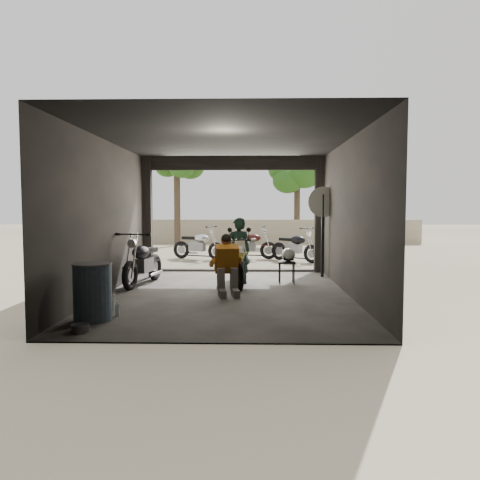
{
  "coord_description": "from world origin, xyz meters",
  "views": [
    {
      "loc": [
        0.51,
        -9.56,
        1.81
      ],
      "look_at": [
        0.27,
        0.6,
        1.1
      ],
      "focal_mm": 35.0,
      "sensor_mm": 36.0,
      "label": 1
    }
  ],
  "objects_px": {
    "main_bike": "(237,262)",
    "outside_bike_c": "(295,244)",
    "outside_bike_a": "(198,243)",
    "rider": "(238,251)",
    "stool": "(287,264)",
    "helmet": "(288,255)",
    "left_bike": "(143,259)",
    "outside_bike_b": "(249,242)",
    "oil_drum": "(93,293)",
    "sign_post": "(323,217)",
    "mechanic": "(227,266)"
  },
  "relations": [
    {
      "from": "stool",
      "to": "helmet",
      "type": "height_order",
      "value": "helmet"
    },
    {
      "from": "stool",
      "to": "oil_drum",
      "type": "distance_m",
      "value": 4.99
    },
    {
      "from": "main_bike",
      "to": "outside_bike_a",
      "type": "distance_m",
      "value": 5.7
    },
    {
      "from": "main_bike",
      "to": "outside_bike_a",
      "type": "relative_size",
      "value": 0.98
    },
    {
      "from": "outside_bike_b",
      "to": "mechanic",
      "type": "distance_m",
      "value": 6.95
    },
    {
      "from": "left_bike",
      "to": "stool",
      "type": "xyz_separation_m",
      "value": [
        3.34,
        0.24,
        -0.15
      ]
    },
    {
      "from": "oil_drum",
      "to": "sign_post",
      "type": "relative_size",
      "value": 0.39
    },
    {
      "from": "sign_post",
      "to": "left_bike",
      "type": "bearing_deg",
      "value": -148.1
    },
    {
      "from": "stool",
      "to": "oil_drum",
      "type": "relative_size",
      "value": 0.59
    },
    {
      "from": "rider",
      "to": "main_bike",
      "type": "bearing_deg",
      "value": 72.22
    },
    {
      "from": "main_bike",
      "to": "sign_post",
      "type": "xyz_separation_m",
      "value": [
        2.15,
        1.36,
        1.01
      ]
    },
    {
      "from": "outside_bike_b",
      "to": "helmet",
      "type": "xyz_separation_m",
      "value": [
        0.95,
        -5.36,
        0.11
      ]
    },
    {
      "from": "outside_bike_a",
      "to": "outside_bike_b",
      "type": "bearing_deg",
      "value": -60.59
    },
    {
      "from": "outside_bike_b",
      "to": "stool",
      "type": "height_order",
      "value": "outside_bike_b"
    },
    {
      "from": "main_bike",
      "to": "outside_bike_c",
      "type": "xyz_separation_m",
      "value": [
        1.77,
        4.93,
        0.01
      ]
    },
    {
      "from": "left_bike",
      "to": "sign_post",
      "type": "bearing_deg",
      "value": 26.34
    },
    {
      "from": "oil_drum",
      "to": "outside_bike_b",
      "type": "bearing_deg",
      "value": 75.01
    },
    {
      "from": "outside_bike_a",
      "to": "rider",
      "type": "bearing_deg",
      "value": -141.56
    },
    {
      "from": "outside_bike_b",
      "to": "rider",
      "type": "bearing_deg",
      "value": -173.89
    },
    {
      "from": "left_bike",
      "to": "outside_bike_b",
      "type": "bearing_deg",
      "value": 76.34
    },
    {
      "from": "rider",
      "to": "helmet",
      "type": "distance_m",
      "value": 1.19
    },
    {
      "from": "outside_bike_a",
      "to": "rider",
      "type": "height_order",
      "value": "rider"
    },
    {
      "from": "outside_bike_b",
      "to": "mechanic",
      "type": "relative_size",
      "value": 1.41
    },
    {
      "from": "helmet",
      "to": "oil_drum",
      "type": "relative_size",
      "value": 0.37
    },
    {
      "from": "outside_bike_a",
      "to": "sign_post",
      "type": "xyz_separation_m",
      "value": [
        3.67,
        -4.13,
        0.99
      ]
    },
    {
      "from": "outside_bike_b",
      "to": "stool",
      "type": "bearing_deg",
      "value": -162.04
    },
    {
      "from": "outside_bike_b",
      "to": "outside_bike_c",
      "type": "xyz_separation_m",
      "value": [
        1.52,
        -0.79,
        -0.0
      ]
    },
    {
      "from": "helmet",
      "to": "outside_bike_a",
      "type": "bearing_deg",
      "value": 108.95
    },
    {
      "from": "mechanic",
      "to": "rider",
      "type": "bearing_deg",
      "value": 71.8
    },
    {
      "from": "main_bike",
      "to": "mechanic",
      "type": "bearing_deg",
      "value": -104.34
    },
    {
      "from": "outside_bike_a",
      "to": "rider",
      "type": "xyz_separation_m",
      "value": [
        1.54,
        -5.28,
        0.2
      ]
    },
    {
      "from": "left_bike",
      "to": "helmet",
      "type": "bearing_deg",
      "value": 14.73
    },
    {
      "from": "oil_drum",
      "to": "sign_post",
      "type": "height_order",
      "value": "sign_post"
    },
    {
      "from": "main_bike",
      "to": "stool",
      "type": "relative_size",
      "value": 3.14
    },
    {
      "from": "rider",
      "to": "mechanic",
      "type": "bearing_deg",
      "value": 68.96
    },
    {
      "from": "outside_bike_c",
      "to": "rider",
      "type": "xyz_separation_m",
      "value": [
        -1.76,
        -4.72,
        0.21
      ]
    },
    {
      "from": "outside_bike_a",
      "to": "oil_drum",
      "type": "distance_m",
      "value": 8.92
    },
    {
      "from": "left_bike",
      "to": "sign_post",
      "type": "relative_size",
      "value": 0.79
    },
    {
      "from": "main_bike",
      "to": "left_bike",
      "type": "height_order",
      "value": "left_bike"
    },
    {
      "from": "outside_bike_a",
      "to": "outside_bike_c",
      "type": "bearing_deg",
      "value": -77.5
    },
    {
      "from": "outside_bike_b",
      "to": "outside_bike_c",
      "type": "distance_m",
      "value": 1.72
    },
    {
      "from": "left_bike",
      "to": "sign_post",
      "type": "height_order",
      "value": "sign_post"
    },
    {
      "from": "outside_bike_a",
      "to": "oil_drum",
      "type": "relative_size",
      "value": 1.89
    },
    {
      "from": "mechanic",
      "to": "oil_drum",
      "type": "bearing_deg",
      "value": -143.73
    },
    {
      "from": "rider",
      "to": "outside_bike_a",
      "type": "bearing_deg",
      "value": -87.47
    },
    {
      "from": "outside_bike_a",
      "to": "sign_post",
      "type": "height_order",
      "value": "sign_post"
    },
    {
      "from": "sign_post",
      "to": "outside_bike_b",
      "type": "bearing_deg",
      "value": 128.86
    },
    {
      "from": "stool",
      "to": "mechanic",
      "type": "bearing_deg",
      "value": -130.97
    },
    {
      "from": "outside_bike_a",
      "to": "oil_drum",
      "type": "xyz_separation_m",
      "value": [
        -0.67,
        -8.9,
        -0.13
      ]
    },
    {
      "from": "stool",
      "to": "helmet",
      "type": "xyz_separation_m",
      "value": [
        0.04,
        0.06,
        0.23
      ]
    }
  ]
}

